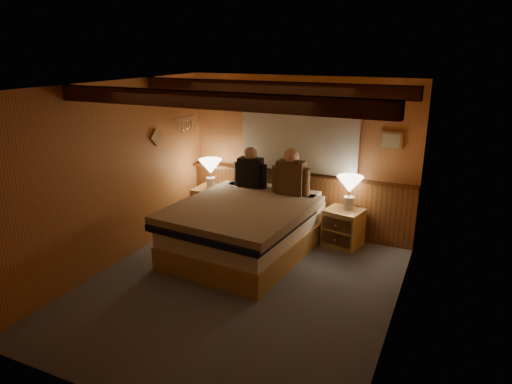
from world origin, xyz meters
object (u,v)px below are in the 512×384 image
Objects in this scene: nightstand_left at (213,206)px; person_left at (250,170)px; lamp_left at (210,168)px; person_right at (291,175)px; nightstand_right at (343,227)px; lamp_right at (350,186)px; duffel_bag at (214,228)px; bed at (245,228)px.

person_left is at bearing -5.88° from nightstand_left.
person_right is (1.41, -0.11, 0.07)m from lamp_left.
nightstand_right is (2.18, 0.02, -0.03)m from nightstand_left.
nightstand_left is 1.23× the size of lamp_right.
person_left is at bearing 69.82° from duffel_bag.
lamp_right is 0.86m from person_right.
lamp_right is 0.75× the size of person_left.
person_left is (0.72, -0.06, 0.69)m from nightstand_left.
bed is 3.81× the size of nightstand_left.
nightstand_left is at bearing -167.43° from nightstand_right.
nightstand_right is 1.63m from person_left.
nightstand_right is 0.83× the size of person_right.
person_left reaches higher than duffel_bag.
person_right is 1.14× the size of duffel_bag.
lamp_left reaches higher than bed.
duffel_bag is at bearing -56.89° from lamp_left.
bed is 3.27× the size of person_right.
person_right reaches higher than bed.
nightstand_right is 0.62m from lamp_right.
bed is 3.94× the size of nightstand_right.
lamp_left is at bearing -166.60° from nightstand_right.
lamp_left is at bearing 140.39° from duffel_bag.
lamp_left is 0.79× the size of duffel_bag.
nightstand_left reaches higher than duffel_bag.
person_right is at bearing 38.30° from duffel_bag.
person_right is (1.41, -0.14, 0.72)m from nightstand_left.
bed is 1.30m from nightstand_left.
lamp_left is (-2.18, -0.05, 0.67)m from nightstand_right.
bed is 4.69× the size of lamp_right.
nightstand_left is at bearing 138.94° from duffel_bag.
lamp_left is (0.00, -0.03, 0.64)m from nightstand_left.
person_right is at bearing -9.30° from person_left.
person_left reaches higher than lamp_left.
nightstand_right is at bearing 1.40° from lamp_left.
lamp_right is at bearing 35.65° from duffel_bag.
lamp_left reaches higher than lamp_right.
duffel_bag is (-1.84, -0.57, -0.10)m from nightstand_right.
nightstand_left is (-1.00, 0.83, -0.08)m from bed.
nightstand_right is at bearing -0.74° from nightstand_left.
lamp_right is at bearing 40.90° from bed.
lamp_left is 1.41m from person_right.
nightstand_left is at bearing 91.76° from lamp_left.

